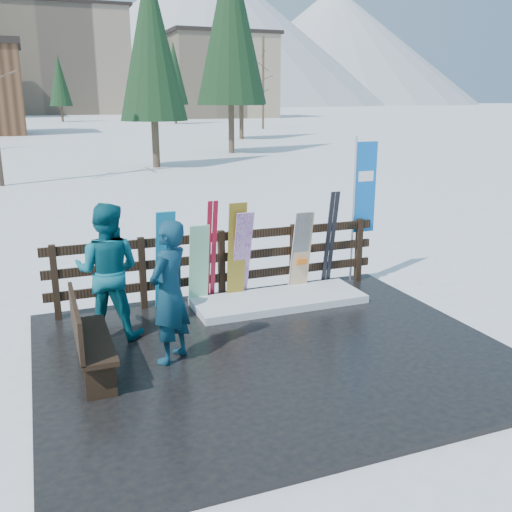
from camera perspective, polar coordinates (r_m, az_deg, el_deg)
name	(u,v)px	position (r m, az deg, el deg)	size (l,w,h in m)	color
ground	(273,355)	(7.70, 1.74, -9.89)	(700.00, 700.00, 0.00)	white
deck	(273,352)	(7.68, 1.74, -9.62)	(6.00, 5.00, 0.08)	black
fence	(221,260)	(9.38, -3.47, -0.39)	(5.60, 0.10, 1.15)	black
snow_patch	(279,300)	(9.29, 2.31, -4.42)	(2.77, 1.00, 0.12)	white
bench	(87,336)	(7.07, -16.57, -7.67)	(0.41, 1.50, 0.97)	black
snowboard_0	(165,261)	(8.89, -9.09, -0.46)	(0.29, 0.03, 1.66)	#178EC5
snowboard_1	(199,265)	(9.05, -5.74, -0.95)	(0.31, 0.03, 1.36)	white
snowboard_2	(237,252)	(9.19, -1.95, 0.37)	(0.30, 0.03, 1.66)	yellow
snowboard_3	(242,256)	(9.24, -1.43, -0.01)	(0.29, 0.03, 1.55)	white
snowboard_4	(300,252)	(9.64, 4.42, 0.35)	(0.30, 0.03, 1.45)	black
snowboard_5	(302,252)	(9.65, 4.59, 0.36)	(0.32, 0.03, 1.43)	silver
ski_pair_a	(211,252)	(9.12, -4.52, 0.41)	(0.16, 0.35, 1.71)	#B6162E
ski_pair_b	(330,240)	(9.93, 7.42, 1.61)	(0.16, 0.29, 1.72)	black
rental_flag	(362,193)	(10.31, 10.58, 6.22)	(0.45, 0.04, 2.60)	silver
person_front	(169,292)	(7.13, -8.65, -3.59)	(0.66, 0.43, 1.82)	#10495A
person_back	(108,271)	(8.05, -14.61, -1.45)	(0.92, 0.71, 1.89)	#0D5666
resort_buildings	(44,64)	(122.04, -20.46, 17.59)	(73.00, 87.60, 22.60)	tan
trees	(85,73)	(55.46, -16.69, 17.09)	(42.18, 68.77, 11.71)	#382B1E
mountains	(0,2)	(338.17, -24.25, 22.16)	(520.00, 260.00, 120.00)	white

